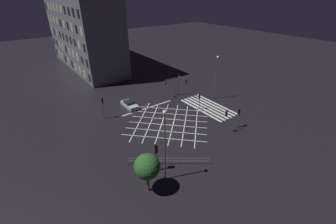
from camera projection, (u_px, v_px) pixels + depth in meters
The scene contains 16 objects.
ground_plane at pixel (168, 122), 39.03m from camera, with size 200.00×200.00×0.00m, color black.
road_markings at pixel (190, 112), 42.14m from camera, with size 16.59×20.57×0.01m.
office_building at pixel (80, 17), 60.93m from camera, with size 35.37×10.06×27.40m.
traffic_light_sw_cross at pixel (231, 114), 35.23m from camera, with size 0.36×3.10×4.20m.
traffic_light_nw_main at pixel (156, 153), 27.43m from camera, with size 0.39×0.36×3.67m.
traffic_light_nw_cross at pixel (155, 152), 27.11m from camera, with size 0.36×0.39×4.13m.
traffic_light_ne_cross at pixel (103, 104), 38.76m from camera, with size 0.36×0.39×4.05m.
traffic_light_sw_main at pixel (239, 114), 36.43m from camera, with size 0.39×0.36×3.40m.
traffic_light_se_main at pixel (183, 83), 46.71m from camera, with size 2.89×0.36×4.40m.
traffic_light_median_south at pixel (199, 98), 42.11m from camera, with size 0.36×0.39×3.27m.
traffic_light_se_cross at pixel (170, 83), 46.91m from camera, with size 0.36×2.71×4.11m.
street_lamp_east at pixel (217, 70), 44.43m from camera, with size 0.51×0.51×9.06m.
street_lamp_west at pixel (165, 135), 24.19m from camera, with size 0.50×0.50×9.46m.
street_tree_near at pixel (147, 167), 24.02m from camera, with size 2.87×2.87×4.99m.
waiting_car at pixel (130, 105), 43.53m from camera, with size 4.23×1.88×1.36m.
pedestrian_railing at pixel (168, 160), 29.22m from camera, with size 6.33×8.59×1.05m.
Camera 1 is at (-26.96, 19.82, 20.16)m, focal length 24.00 mm.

